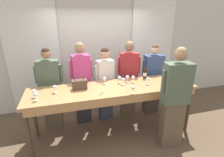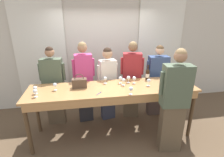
# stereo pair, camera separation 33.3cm
# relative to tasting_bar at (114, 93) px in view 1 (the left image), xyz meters

# --- Properties ---
(ground_plane) EXTENTS (18.00, 18.00, 0.00)m
(ground_plane) POSITION_rel_tasting_bar_xyz_m (0.00, 0.03, -0.94)
(ground_plane) COLOR brown
(wall_back) EXTENTS (12.00, 0.06, 2.80)m
(wall_back) POSITION_rel_tasting_bar_xyz_m (0.00, 1.52, 0.46)
(wall_back) COLOR beige
(wall_back) RESTS_ON ground_plane
(curtain_panel_left) EXTENTS (1.20, 0.03, 2.69)m
(curtain_panel_left) POSITION_rel_tasting_bar_xyz_m (-1.53, 1.45, 0.40)
(curtain_panel_left) COLOR white
(curtain_panel_left) RESTS_ON ground_plane
(curtain_panel_right) EXTENTS (1.20, 0.03, 2.69)m
(curtain_panel_right) POSITION_rel_tasting_bar_xyz_m (1.53, 1.45, 0.40)
(curtain_panel_right) COLOR white
(curtain_panel_right) RESTS_ON ground_plane
(tasting_bar) EXTENTS (3.18, 0.81, 1.05)m
(tasting_bar) POSITION_rel_tasting_bar_xyz_m (0.00, 0.00, 0.00)
(tasting_bar) COLOR #B27F4C
(tasting_bar) RESTS_ON ground_plane
(wine_bottle) EXTENTS (0.08, 0.08, 0.32)m
(wine_bottle) POSITION_rel_tasting_bar_xyz_m (0.80, 0.33, 0.22)
(wine_bottle) COLOR black
(wine_bottle) RESTS_ON tasting_bar
(handbag) EXTENTS (0.27, 0.13, 0.27)m
(handbag) POSITION_rel_tasting_bar_xyz_m (-0.62, 0.13, 0.20)
(handbag) COLOR brown
(handbag) RESTS_ON tasting_bar
(wine_glass_front_left) EXTENTS (0.07, 0.07, 0.14)m
(wine_glass_front_left) POSITION_rel_tasting_bar_xyz_m (0.36, 0.22, 0.20)
(wine_glass_front_left) COLOR white
(wine_glass_front_left) RESTS_ON tasting_bar
(wine_glass_front_mid) EXTENTS (0.07, 0.07, 0.14)m
(wine_glass_front_mid) POSITION_rel_tasting_bar_xyz_m (0.23, 0.11, 0.20)
(wine_glass_front_mid) COLOR white
(wine_glass_front_mid) RESTS_ON tasting_bar
(wine_glass_front_right) EXTENTS (0.07, 0.07, 0.14)m
(wine_glass_front_right) POSITION_rel_tasting_bar_xyz_m (-1.34, -0.15, 0.20)
(wine_glass_front_right) COLOR white
(wine_glass_front_right) RESTS_ON tasting_bar
(wine_glass_center_left) EXTENTS (0.07, 0.07, 0.14)m
(wine_glass_center_left) POSITION_rel_tasting_bar_xyz_m (0.46, 0.17, 0.20)
(wine_glass_center_left) COLOR white
(wine_glass_center_left) RESTS_ON tasting_bar
(wine_glass_center_mid) EXTENTS (0.07, 0.07, 0.14)m
(wine_glass_center_mid) POSITION_rel_tasting_bar_xyz_m (0.70, -0.00, 0.20)
(wine_glass_center_mid) COLOR white
(wine_glass_center_mid) RESTS_ON tasting_bar
(wine_glass_center_right) EXTENTS (0.07, 0.07, 0.14)m
(wine_glass_center_right) POSITION_rel_tasting_bar_xyz_m (0.26, -0.32, 0.20)
(wine_glass_center_right) COLOR white
(wine_glass_center_right) RESTS_ON tasting_bar
(wine_glass_back_left) EXTENTS (0.07, 0.07, 0.14)m
(wine_glass_back_left) POSITION_rel_tasting_bar_xyz_m (-1.37, -0.02, 0.20)
(wine_glass_back_left) COLOR white
(wine_glass_back_left) RESTS_ON tasting_bar
(wine_glass_back_mid) EXTENTS (0.07, 0.07, 0.14)m
(wine_glass_back_mid) POSITION_rel_tasting_bar_xyz_m (0.19, 0.22, 0.20)
(wine_glass_back_mid) COLOR white
(wine_glass_back_mid) RESTS_ON tasting_bar
(wine_glass_back_right) EXTENTS (0.07, 0.07, 0.14)m
(wine_glass_back_right) POSITION_rel_tasting_bar_xyz_m (1.20, -0.24, 0.20)
(wine_glass_back_right) COLOR white
(wine_glass_back_right) RESTS_ON tasting_bar
(wine_glass_near_host) EXTENTS (0.07, 0.07, 0.14)m
(wine_glass_near_host) POSITION_rel_tasting_bar_xyz_m (-1.05, 0.08, 0.20)
(wine_glass_near_host) COLOR white
(wine_glass_near_host) RESTS_ON tasting_bar
(wine_glass_by_bottle) EXTENTS (0.07, 0.07, 0.14)m
(wine_glass_by_bottle) POSITION_rel_tasting_bar_xyz_m (-0.11, 0.26, 0.20)
(wine_glass_by_bottle) COLOR white
(wine_glass_by_bottle) RESTS_ON tasting_bar
(pen) EXTENTS (0.10, 0.12, 0.01)m
(pen) POSITION_rel_tasting_bar_xyz_m (-0.28, -0.20, 0.11)
(pen) COLOR #193399
(pen) RESTS_ON tasting_bar
(guest_olive_jacket) EXTENTS (0.55, 0.24, 1.75)m
(guest_olive_jacket) POSITION_rel_tasting_bar_xyz_m (-1.18, 0.64, -0.04)
(guest_olive_jacket) COLOR brown
(guest_olive_jacket) RESTS_ON ground_plane
(guest_pink_top) EXTENTS (0.48, 0.24, 1.83)m
(guest_pink_top) POSITION_rel_tasting_bar_xyz_m (-0.53, 0.64, 0.02)
(guest_pink_top) COLOR #28282D
(guest_pink_top) RESTS_ON ground_plane
(guest_cream_sweater) EXTENTS (0.48, 0.27, 1.70)m
(guest_cream_sweater) POSITION_rel_tasting_bar_xyz_m (-0.01, 0.64, -0.03)
(guest_cream_sweater) COLOR #383D51
(guest_cream_sweater) RESTS_ON ground_plane
(guest_striped_shirt) EXTENTS (0.52, 0.29, 1.81)m
(guest_striped_shirt) POSITION_rel_tasting_bar_xyz_m (0.55, 0.64, -0.00)
(guest_striped_shirt) COLOR brown
(guest_striped_shirt) RESTS_ON ground_plane
(guest_navy_coat) EXTENTS (0.56, 0.25, 1.71)m
(guest_navy_coat) POSITION_rel_tasting_bar_xyz_m (1.17, 0.64, -0.07)
(guest_navy_coat) COLOR #473833
(guest_navy_coat) RESTS_ON ground_plane
(host_pouring) EXTENTS (0.57, 0.29, 1.87)m
(host_pouring) POSITION_rel_tasting_bar_xyz_m (0.94, -0.58, 0.02)
(host_pouring) COLOR brown
(host_pouring) RESTS_ON ground_plane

